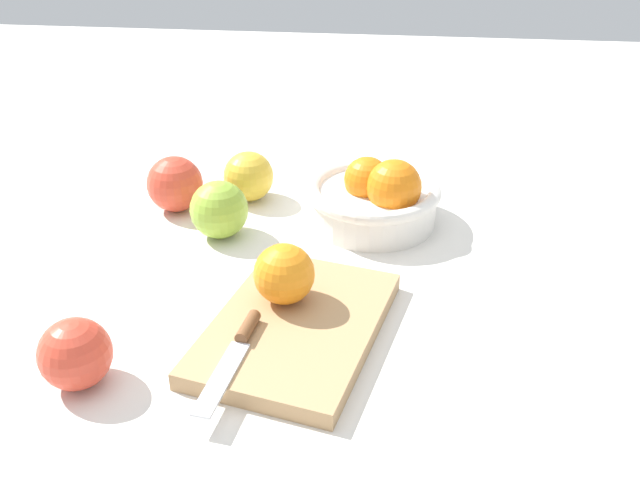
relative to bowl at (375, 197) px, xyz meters
name	(u,v)px	position (x,y,z in m)	size (l,w,h in m)	color
ground_plane	(289,259)	(0.11, -0.10, -0.04)	(2.40, 2.40, 0.00)	silver
bowl	(375,197)	(0.00, 0.00, 0.00)	(0.19, 0.19, 0.10)	white
cutting_board	(296,327)	(0.27, -0.07, -0.03)	(0.25, 0.17, 0.02)	tan
orange_on_board	(284,274)	(0.23, -0.09, 0.01)	(0.07, 0.07, 0.07)	orange
knife	(237,348)	(0.33, -0.12, -0.02)	(0.16, 0.04, 0.01)	silver
apple_front_left	(249,176)	(-0.06, -0.19, 0.00)	(0.07, 0.07, 0.07)	gold
apple_front_left_2	(175,184)	(-0.01, -0.29, 0.00)	(0.08, 0.08, 0.08)	#D6422D
apple_front_right	(75,354)	(0.37, -0.28, 0.00)	(0.07, 0.07, 0.07)	#D6422D
apple_front_left_3	(219,210)	(0.06, -0.21, 0.00)	(0.08, 0.08, 0.08)	#8EB738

